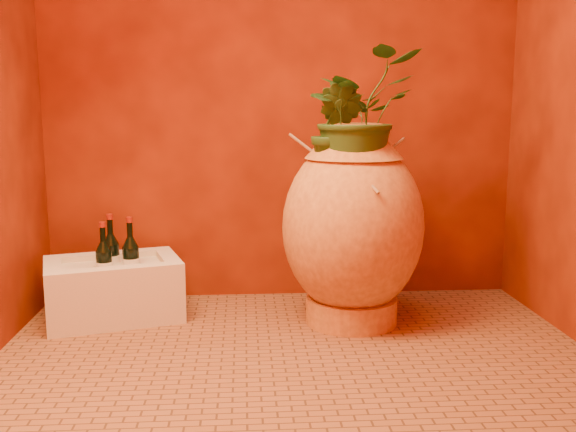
{
  "coord_description": "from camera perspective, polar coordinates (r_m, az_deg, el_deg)",
  "views": [
    {
      "loc": [
        -0.2,
        -2.44,
        1.02
      ],
      "look_at": [
        -0.01,
        0.35,
        0.55
      ],
      "focal_mm": 40.0,
      "sensor_mm": 36.0,
      "label": 1
    }
  ],
  "objects": [
    {
      "name": "wall_back",
      "position": [
        3.45,
        -0.53,
        13.41
      ],
      "size": [
        2.5,
        0.02,
        2.5
      ],
      "primitive_type": "cube",
      "color": "#4F1304",
      "rests_on": "ground"
    },
    {
      "name": "plant_side",
      "position": [
        2.91,
        4.29,
        7.57
      ],
      "size": [
        0.3,
        0.28,
        0.42
      ],
      "primitive_type": "imported",
      "rotation": [
        0.0,
        0.0,
        -0.55
      ],
      "color": "#254719",
      "rests_on": "amphora"
    },
    {
      "name": "floor",
      "position": [
        2.65,
        0.83,
        -13.01
      ],
      "size": [
        2.5,
        2.5,
        0.0
      ],
      "primitive_type": "plane",
      "color": "brown",
      "rests_on": "ground"
    },
    {
      "name": "stone_basin",
      "position": [
        3.27,
        -15.25,
        -6.37
      ],
      "size": [
        0.72,
        0.6,
        0.29
      ],
      "rotation": [
        0.0,
        0.0,
        0.29
      ],
      "color": "beige",
      "rests_on": "floor"
    },
    {
      "name": "plant_main",
      "position": [
        2.95,
        6.23,
        9.02
      ],
      "size": [
        0.66,
        0.62,
        0.57
      ],
      "primitive_type": "imported",
      "rotation": [
        0.0,
        0.0,
        0.44
      ],
      "color": "#254719",
      "rests_on": "amphora"
    },
    {
      "name": "wine_bottle_b",
      "position": [
        3.2,
        -16.02,
        -4.2
      ],
      "size": [
        0.08,
        0.08,
        0.32
      ],
      "color": "black",
      "rests_on": "stone_basin"
    },
    {
      "name": "wine_bottle_c",
      "position": [
        3.22,
        -13.78,
        -3.93
      ],
      "size": [
        0.08,
        0.08,
        0.34
      ],
      "color": "black",
      "rests_on": "stone_basin"
    },
    {
      "name": "amphora",
      "position": [
        3.03,
        5.77,
        -0.85
      ],
      "size": [
        0.82,
        0.82,
        0.95
      ],
      "rotation": [
        0.0,
        0.0,
        -0.27
      ],
      "color": "gold",
      "rests_on": "floor"
    },
    {
      "name": "wine_bottle_a",
      "position": [
        3.3,
        -15.42,
        -3.64
      ],
      "size": [
        0.08,
        0.08,
        0.34
      ],
      "color": "black",
      "rests_on": "stone_basin"
    },
    {
      "name": "wall_tap",
      "position": [
        3.4,
        4.64,
        4.57
      ],
      "size": [
        0.08,
        0.16,
        0.18
      ],
      "color": "#AB8627",
      "rests_on": "wall_back"
    }
  ]
}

